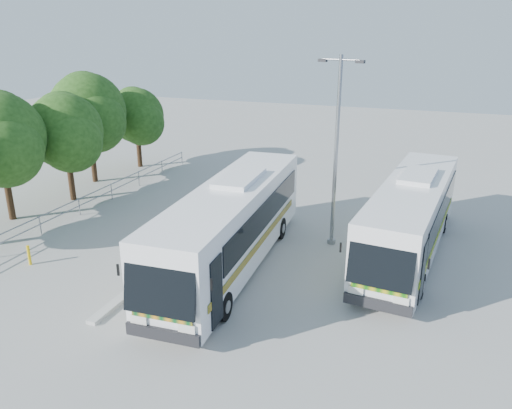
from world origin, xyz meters
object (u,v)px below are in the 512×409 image
at_px(tree_far_d, 89,111).
at_px(bollard, 29,255).
at_px(tree_far_b, 0,138).
at_px(coach_main, 231,224).
at_px(tree_far_e, 137,116).
at_px(lamppost, 336,145).
at_px(tree_far_c, 66,131).
at_px(coach_adjacent, 411,216).

relative_size(tree_far_d, bollard, 7.97).
height_order(tree_far_b, coach_main, tree_far_b).
xyz_separation_m(tree_far_e, coach_main, (13.19, -13.20, -1.89)).
relative_size(lamppost, bollard, 9.67).
height_order(lamppost, bollard, lamppost).
relative_size(tree_far_d, tree_far_e, 1.24).
height_order(tree_far_e, lamppost, lamppost).
height_order(tree_far_b, tree_far_d, tree_far_d).
relative_size(coach_main, lamppost, 1.49).
height_order(coach_main, lamppost, lamppost).
bearing_deg(tree_far_b, lamppost, 9.49).
bearing_deg(tree_far_b, tree_far_d, 92.23).
relative_size(tree_far_e, lamppost, 0.67).
relative_size(tree_far_d, coach_main, 0.55).
xyz_separation_m(tree_far_b, tree_far_e, (0.39, 12.10, -0.68)).
bearing_deg(lamppost, tree_far_e, 165.27).
distance_m(tree_far_c, lamppost, 16.32).
xyz_separation_m(tree_far_c, coach_main, (12.68, -5.00, -2.26)).
height_order(tree_far_d, tree_far_e, tree_far_d).
height_order(tree_far_d, lamppost, lamppost).
distance_m(tree_far_d, tree_far_e, 4.65).
distance_m(tree_far_b, lamppost, 17.41).
relative_size(tree_far_b, coach_adjacent, 0.55).
height_order(coach_adjacent, bollard, coach_adjacent).
relative_size(tree_far_e, coach_adjacent, 0.47).
distance_m(tree_far_b, tree_far_e, 12.13).
bearing_deg(tree_far_b, tree_far_c, 77.09).
xyz_separation_m(tree_far_d, lamppost, (17.46, -4.73, 0.09)).
xyz_separation_m(tree_far_c, tree_far_d, (-1.19, 3.70, 0.56)).
bearing_deg(coach_adjacent, tree_far_d, 173.07).
distance_m(tree_far_d, coach_main, 16.62).
relative_size(tree_far_e, coach_main, 0.45).
bearing_deg(lamppost, coach_adjacent, 14.61).
distance_m(coach_main, bollard, 9.14).
distance_m(tree_far_e, coach_adjacent, 22.43).
distance_m(tree_far_b, tree_far_d, 7.61).
bearing_deg(coach_adjacent, coach_main, -145.14).
distance_m(tree_far_e, coach_main, 18.76).
bearing_deg(coach_main, lamppost, 45.14).
bearing_deg(tree_far_e, coach_main, -45.02).
distance_m(tree_far_c, tree_far_d, 3.93).
bearing_deg(tree_far_b, tree_far_e, 88.17).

